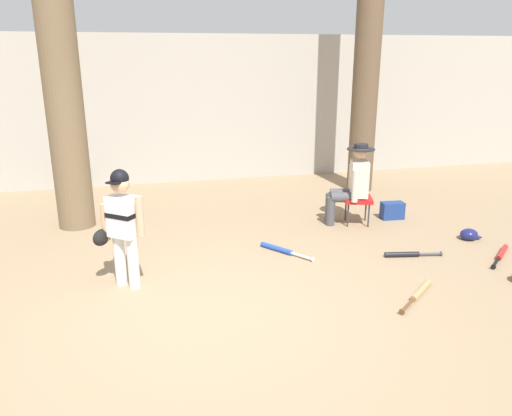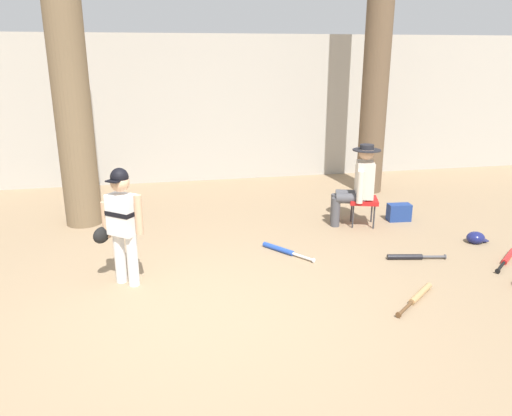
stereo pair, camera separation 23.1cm
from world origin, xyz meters
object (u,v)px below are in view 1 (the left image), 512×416
object	(u,v)px
young_ballplayer	(122,221)
bat_black_composite	(406,254)
folding_stool	(358,200)
bat_blue_youth	(280,250)
bat_red_barrel	(501,254)
tree_near_player	(60,68)
seated_spectator	(352,182)
handbag_beside_stool	(392,211)
batting_helmet_navy	(469,235)
tree_behind_spectator	(367,59)
bat_wood_tan	(419,292)

from	to	relation	value
young_ballplayer	bat_black_composite	world-z (taller)	young_ballplayer
folding_stool	bat_blue_youth	bearing A→B (deg)	-150.64
folding_stool	bat_red_barrel	bearing A→B (deg)	-52.84
young_ballplayer	folding_stool	xyz separation A→B (m)	(3.34, 1.32, -0.38)
tree_near_player	seated_spectator	size ratio (longest dim) A/B	4.32
handbag_beside_stool	batting_helmet_navy	xyz separation A→B (m)	(0.58, -1.07, -0.06)
tree_behind_spectator	young_ballplayer	size ratio (longest dim) A/B	4.03
tree_behind_spectator	folding_stool	size ratio (longest dim) A/B	10.45
folding_stool	tree_behind_spectator	bearing A→B (deg)	63.77
bat_blue_youth	bat_red_barrel	bearing A→B (deg)	-16.93
seated_spectator	handbag_beside_stool	world-z (taller)	seated_spectator
tree_behind_spectator	folding_stool	bearing A→B (deg)	-116.23
young_ballplayer	bat_black_composite	size ratio (longest dim) A/B	1.81
seated_spectator	batting_helmet_navy	xyz separation A→B (m)	(1.30, -1.02, -0.57)
handbag_beside_stool	bat_wood_tan	xyz separation A→B (m)	(-0.98, -2.38, -0.10)
tree_behind_spectator	bat_red_barrel	bearing A→B (deg)	-84.35
bat_wood_tan	bat_red_barrel	world-z (taller)	same
tree_behind_spectator	bat_wood_tan	distance (m)	4.86
tree_behind_spectator	bat_red_barrel	size ratio (longest dim) A/B	8.18
bat_black_composite	bat_blue_youth	bearing A→B (deg)	160.30
bat_blue_youth	seated_spectator	bearing A→B (deg)	32.00
tree_near_player	batting_helmet_navy	bearing A→B (deg)	-19.93
seated_spectator	bat_black_composite	size ratio (longest dim) A/B	1.66
tree_behind_spectator	handbag_beside_stool	xyz separation A→B (m)	(-0.26, -1.71, -2.21)
handbag_beside_stool	bat_red_barrel	size ratio (longest dim) A/B	0.53
tree_behind_spectator	young_ballplayer	xyz separation A→B (m)	(-4.22, -3.11, -1.59)
bat_wood_tan	bat_black_composite	distance (m)	1.05
tree_behind_spectator	batting_helmet_navy	bearing A→B (deg)	-83.43
tree_near_player	batting_helmet_navy	distance (m)	5.99
folding_stool	bat_red_barrel	xyz separation A→B (m)	(1.22, -1.61, -0.33)
bat_blue_youth	tree_near_player	bearing A→B (deg)	146.77
tree_near_player	tree_behind_spectator	distance (m)	5.00
tree_near_player	handbag_beside_stool	bearing A→B (deg)	-10.11
tree_behind_spectator	young_ballplayer	bearing A→B (deg)	-143.57
young_ballplayer	bat_red_barrel	world-z (taller)	young_ballplayer
tree_behind_spectator	folding_stool	world-z (taller)	tree_behind_spectator
tree_behind_spectator	seated_spectator	world-z (taller)	tree_behind_spectator
seated_spectator	bat_red_barrel	world-z (taller)	seated_spectator
handbag_beside_stool	batting_helmet_navy	bearing A→B (deg)	-61.64
young_ballplayer	batting_helmet_navy	world-z (taller)	young_ballplayer
young_ballplayer	bat_blue_youth	size ratio (longest dim) A/B	1.89
tree_near_player	bat_black_composite	xyz separation A→B (m)	(4.10, -2.24, -2.22)
handbag_beside_stool	bat_black_composite	world-z (taller)	handbag_beside_stool
seated_spectator	bat_black_composite	bearing A→B (deg)	-83.62
seated_spectator	bat_wood_tan	size ratio (longest dim) A/B	1.79
tree_behind_spectator	bat_blue_youth	bearing A→B (deg)	-131.68
bat_blue_youth	bat_wood_tan	bearing A→B (deg)	-54.43
handbag_beside_stool	tree_near_player	bearing A→B (deg)	169.89
tree_near_player	bat_black_composite	size ratio (longest dim) A/B	7.18
young_ballplayer	bat_red_barrel	bearing A→B (deg)	-3.58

